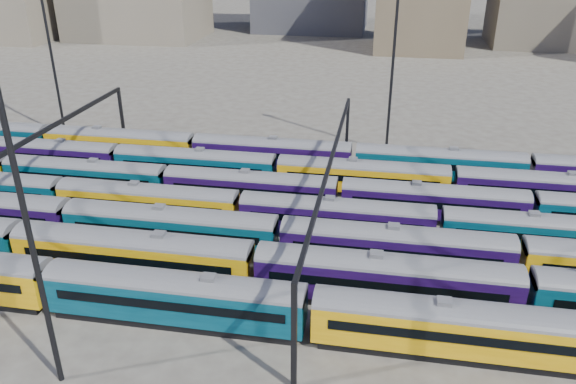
% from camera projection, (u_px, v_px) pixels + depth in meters
% --- Properties ---
extents(ground, '(500.00, 500.00, 0.00)m').
position_uv_depth(ground, '(228.00, 227.00, 55.33)').
color(ground, '#47423C').
rests_on(ground, ground).
extents(rake_0, '(118.70, 2.90, 4.87)m').
position_uv_depth(rake_0, '(49.00, 280.00, 42.39)').
color(rake_0, black).
rests_on(rake_0, ground).
extents(rake_1, '(102.38, 3.00, 5.05)m').
position_uv_depth(rake_1, '(132.00, 250.00, 46.11)').
color(rake_1, black).
rests_on(rake_1, ground).
extents(rake_2, '(118.93, 2.90, 4.88)m').
position_uv_depth(rake_2, '(68.00, 215.00, 51.97)').
color(rake_2, black).
rests_on(rake_2, ground).
extents(rake_3, '(130.55, 2.73, 4.58)m').
position_uv_depth(rake_3, '(336.00, 214.00, 52.62)').
color(rake_3, black).
rests_on(rake_3, ground).
extents(rake_4, '(130.10, 2.72, 4.56)m').
position_uv_depth(rake_4, '(85.00, 173.00, 61.56)').
color(rake_4, black).
rests_on(rake_4, ground).
extents(rake_5, '(133.20, 2.78, 4.67)m').
position_uv_depth(rake_5, '(363.00, 174.00, 61.22)').
color(rake_5, black).
rests_on(rake_5, ground).
extents(rake_6, '(136.74, 2.86, 4.80)m').
position_uv_depth(rake_6, '(119.00, 141.00, 70.55)').
color(rake_6, black).
rests_on(rake_6, ground).
extents(gantry_1, '(0.35, 40.35, 8.03)m').
position_uv_depth(gantry_1, '(30.00, 150.00, 55.65)').
color(gantry_1, black).
rests_on(gantry_1, ground).
extents(gantry_2, '(0.35, 40.35, 8.03)m').
position_uv_depth(gantry_2, '(331.00, 170.00, 50.87)').
color(gantry_2, black).
rests_on(gantry_2, ground).
extents(mast_1, '(1.40, 0.50, 25.60)m').
position_uv_depth(mast_1, '(48.00, 36.00, 73.84)').
color(mast_1, black).
rests_on(mast_1, ground).
extents(mast_2, '(1.40, 0.50, 25.60)m').
position_uv_depth(mast_2, '(18.00, 183.00, 30.60)').
color(mast_2, black).
rests_on(mast_2, ground).
extents(mast_3, '(1.40, 0.50, 25.60)m').
position_uv_depth(mast_3, '(394.00, 44.00, 68.47)').
color(mast_3, black).
rests_on(mast_3, ground).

